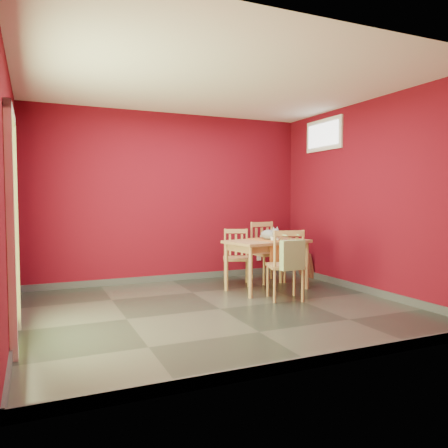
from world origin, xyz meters
name	(u,v)px	position (x,y,z in m)	size (l,w,h in m)	color
ground	(220,309)	(0.00, 0.00, 0.00)	(4.50, 4.50, 0.00)	#2D342D
room_shell	(220,305)	(0.00, 0.00, 0.05)	(4.50, 4.50, 4.50)	#610A17
doorway	(11,222)	(-2.23, -0.40, 1.12)	(0.06, 1.01, 2.13)	#B7D838
window	(324,135)	(2.23, 1.00, 2.35)	(0.05, 0.90, 0.50)	white
outlet_plate	(259,257)	(1.60, 1.99, 0.30)	(0.08, 0.01, 0.12)	silver
dining_table	(267,246)	(1.06, 0.74, 0.64)	(1.28, 0.89, 0.73)	#AB8050
table_runner	(271,244)	(1.06, 0.63, 0.68)	(0.42, 0.69, 0.32)	#B3652E
chair_far_left	(236,256)	(0.83, 1.30, 0.44)	(0.52, 0.52, 0.86)	#AB8050
chair_far_right	(266,251)	(1.38, 1.33, 0.49)	(0.47, 0.47, 0.96)	#AB8050
chair_near	(286,264)	(0.98, 0.09, 0.48)	(0.54, 0.54, 0.93)	#AB8050
tote_bag	(292,255)	(0.94, -0.13, 0.62)	(0.32, 0.19, 0.45)	#8DA96C
cat	(269,233)	(1.10, 0.74, 0.84)	(0.22, 0.42, 0.21)	slate
picture_frame	(305,264)	(2.19, 1.43, 0.21)	(0.15, 0.42, 0.42)	brown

